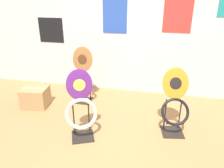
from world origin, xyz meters
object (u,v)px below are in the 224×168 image
toilet_seat_display_orange_sun (175,105)px  toilet_seat_display_purple_note (81,108)px  toilet_seat_display_woodgrain (82,76)px  storage_box (35,97)px

toilet_seat_display_orange_sun → toilet_seat_display_purple_note: (-1.14, -0.38, 0.03)m
toilet_seat_display_orange_sun → toilet_seat_display_purple_note: size_ratio=0.94×
toilet_seat_display_orange_sun → toilet_seat_display_purple_note: toilet_seat_display_purple_note is taller
toilet_seat_display_woodgrain → toilet_seat_display_purple_note: bearing=-71.5°
toilet_seat_display_orange_sun → storage_box: toilet_seat_display_orange_sun is taller
toilet_seat_display_purple_note → storage_box: (-1.03, 0.62, -0.27)m
toilet_seat_display_woodgrain → toilet_seat_display_purple_note: (0.33, -0.97, -0.02)m
toilet_seat_display_purple_note → toilet_seat_display_orange_sun: bearing=18.6°
toilet_seat_display_woodgrain → storage_box: toilet_seat_display_woodgrain is taller
toilet_seat_display_woodgrain → toilet_seat_display_purple_note: 1.03m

